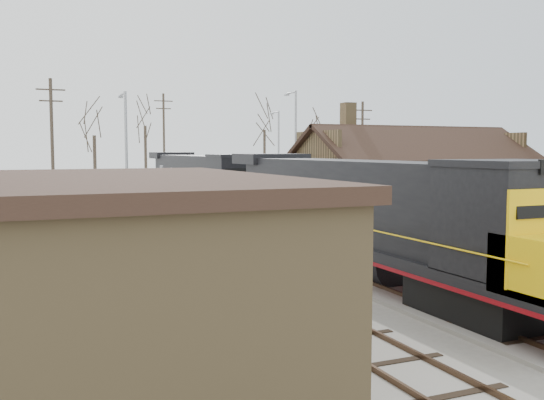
% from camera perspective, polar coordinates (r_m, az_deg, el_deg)
% --- Properties ---
extents(ground, '(140.00, 140.00, 0.00)m').
position_cam_1_polar(ground, '(24.79, 6.80, -6.57)').
color(ground, gray).
rests_on(ground, ground).
extents(road, '(60.00, 9.00, 0.03)m').
position_cam_1_polar(road, '(24.78, 6.80, -6.54)').
color(road, slate).
rests_on(road, ground).
extents(track_main, '(3.40, 90.00, 0.24)m').
position_cam_1_polar(track_main, '(38.34, -4.47, -2.43)').
color(track_main, gray).
rests_on(track_main, ground).
extents(track_siding, '(3.40, 90.00, 0.24)m').
position_cam_1_polar(track_siding, '(37.16, -11.06, -2.73)').
color(track_siding, gray).
rests_on(track_siding, ground).
extents(depot, '(15.20, 9.31, 7.90)m').
position_cam_1_polar(depot, '(41.01, 12.99, 1.22)').
color(depot, olive).
rests_on(depot, ground).
extents(locomotive_lead, '(3.12, 20.88, 4.64)m').
position_cam_1_polar(locomotive_lead, '(22.88, 9.13, -1.37)').
color(locomotive_lead, black).
rests_on(locomotive_lead, ground).
extents(locomotive_trailing, '(3.12, 20.88, 4.39)m').
position_cam_1_polar(locomotive_trailing, '(42.24, -6.38, 1.45)').
color(locomotive_trailing, black).
rests_on(locomotive_trailing, ground).
extents(crossbuck_near, '(1.20, 0.32, 4.21)m').
position_cam_1_polar(crossbuck_near, '(21.84, 21.02, -3.16)').
color(crossbuck_near, '#A5A8AD').
rests_on(crossbuck_near, ground).
extents(crossbuck_far, '(1.13, 0.52, 4.17)m').
position_cam_1_polar(crossbuck_far, '(26.91, -10.29, -1.52)').
color(crossbuck_far, '#A5A8AD').
rests_on(crossbuck_far, ground).
extents(streetlight_a, '(0.25, 2.04, 8.39)m').
position_cam_1_polar(streetlight_a, '(38.37, -13.59, 4.43)').
color(streetlight_a, '#A5A8AD').
rests_on(streetlight_a, ground).
extents(streetlight_b, '(0.25, 2.04, 9.44)m').
position_cam_1_polar(streetlight_b, '(47.77, 2.17, 5.24)').
color(streetlight_b, '#A5A8AD').
rests_on(streetlight_b, ground).
extents(streetlight_c, '(0.25, 2.04, 8.57)m').
position_cam_1_polar(streetlight_c, '(58.68, 0.57, 4.72)').
color(streetlight_c, '#A5A8AD').
rests_on(streetlight_c, ground).
extents(utility_pole_a, '(2.00, 0.24, 9.92)m').
position_cam_1_polar(utility_pole_a, '(46.34, -19.98, 4.88)').
color(utility_pole_a, '#382D23').
rests_on(utility_pole_a, ground).
extents(utility_pole_b, '(2.00, 0.24, 10.81)m').
position_cam_1_polar(utility_pole_b, '(65.93, -10.13, 5.37)').
color(utility_pole_b, '#382D23').
rests_on(utility_pole_b, ground).
extents(utility_pole_c, '(2.00, 0.24, 9.26)m').
position_cam_1_polar(utility_pole_c, '(56.54, 8.48, 4.70)').
color(utility_pole_c, '#382D23').
rests_on(utility_pole_c, ground).
extents(tree_b, '(4.13, 4.13, 10.12)m').
position_cam_1_polar(tree_b, '(59.34, -16.41, 6.83)').
color(tree_b, '#382D23').
rests_on(tree_b, ground).
extents(tree_c, '(4.97, 4.97, 12.17)m').
position_cam_1_polar(tree_c, '(67.67, -11.87, 7.89)').
color(tree_c, '#382D23').
rests_on(tree_c, ground).
extents(tree_d, '(4.70, 4.70, 11.50)m').
position_cam_1_polar(tree_d, '(67.01, -0.71, 7.61)').
color(tree_d, '#382D23').
rests_on(tree_d, ground).
extents(tree_e, '(3.76, 3.76, 9.20)m').
position_cam_1_polar(tree_e, '(68.73, 3.81, 6.16)').
color(tree_e, '#382D23').
rests_on(tree_e, ground).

